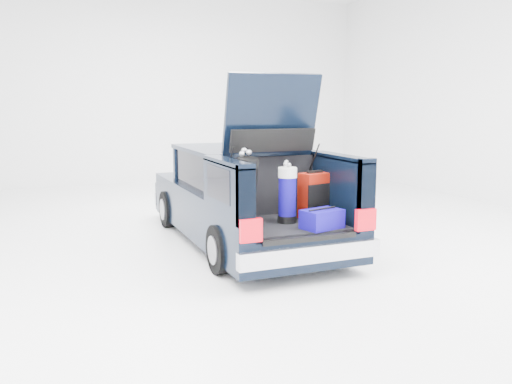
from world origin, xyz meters
name	(u,v)px	position (x,y,z in m)	size (l,w,h in m)	color
ground	(244,242)	(0.00, 0.00, 0.00)	(14.00, 14.00, 0.00)	white
car	(241,198)	(0.00, 0.11, 0.67)	(1.87, 4.65, 2.47)	black
red_suitcase	(314,196)	(0.50, -1.32, 0.90)	(0.42, 0.32, 0.63)	#760E03
black_golf_bag	(246,191)	(-0.50, -1.39, 1.03)	(0.31, 0.42, 0.96)	black
blue_golf_bag	(287,194)	(0.04, -1.45, 0.96)	(0.24, 0.24, 0.79)	black
blue_duffel	(322,219)	(0.29, -1.90, 0.72)	(0.54, 0.42, 0.25)	#0E0575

